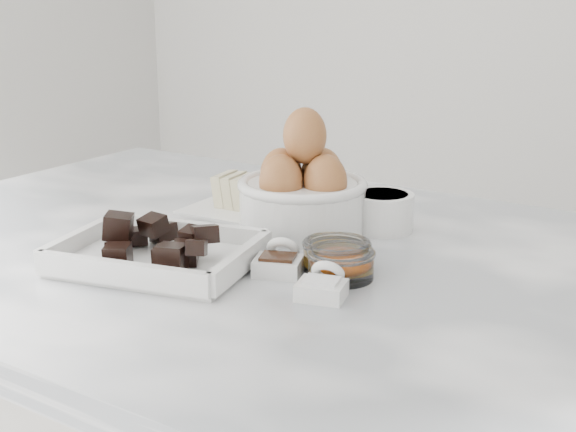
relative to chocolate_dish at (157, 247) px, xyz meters
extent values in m
cube|color=white|center=(0.07, 0.13, -0.04)|extent=(1.20, 0.80, 0.04)
cube|color=white|center=(0.00, 0.00, -0.02)|extent=(0.26, 0.21, 0.01)
cube|color=white|center=(-0.04, 0.24, -0.02)|extent=(0.14, 0.14, 0.01)
cube|color=white|center=(-0.04, 0.24, -0.01)|extent=(0.15, 0.15, 0.00)
cylinder|color=white|center=(0.16, 0.29, 0.00)|extent=(0.09, 0.09, 0.05)
cylinder|color=white|center=(0.16, 0.29, 0.02)|extent=(0.07, 0.07, 0.01)
cylinder|color=white|center=(0.07, 0.22, 0.01)|extent=(0.18, 0.18, 0.07)
torus|color=white|center=(0.07, 0.22, 0.04)|extent=(0.18, 0.18, 0.01)
ellipsoid|color=#9A6731|center=(0.10, 0.23, 0.05)|extent=(0.06, 0.06, 0.08)
ellipsoid|color=#9A6731|center=(0.03, 0.22, 0.05)|extent=(0.06, 0.06, 0.08)
ellipsoid|color=#9A6731|center=(0.07, 0.26, 0.05)|extent=(0.06, 0.06, 0.08)
ellipsoid|color=#9A6731|center=(0.06, 0.19, 0.05)|extent=(0.06, 0.06, 0.08)
ellipsoid|color=#9A6731|center=(0.07, 0.23, 0.11)|extent=(0.06, 0.06, 0.08)
cylinder|color=white|center=(0.19, 0.11, -0.01)|extent=(0.08, 0.08, 0.03)
torus|color=white|center=(0.19, 0.11, 0.01)|extent=(0.09, 0.09, 0.01)
cylinder|color=orange|center=(0.19, 0.11, -0.01)|extent=(0.06, 0.06, 0.01)
cylinder|color=white|center=(0.21, 0.09, -0.01)|extent=(0.08, 0.08, 0.03)
torus|color=white|center=(0.21, 0.09, 0.01)|extent=(0.08, 0.08, 0.01)
ellipsoid|color=#FF6107|center=(0.21, 0.09, -0.01)|extent=(0.05, 0.05, 0.02)
cube|color=white|center=(0.14, 0.06, -0.01)|extent=(0.07, 0.06, 0.02)
cube|color=black|center=(0.14, 0.06, 0.00)|extent=(0.05, 0.05, 0.00)
torus|color=white|center=(0.13, 0.08, 0.00)|extent=(0.05, 0.05, 0.04)
cube|color=white|center=(0.22, 0.02, -0.02)|extent=(0.06, 0.06, 0.02)
cube|color=white|center=(0.22, 0.02, 0.00)|extent=(0.04, 0.04, 0.00)
torus|color=white|center=(0.21, 0.05, 0.00)|extent=(0.05, 0.04, 0.04)
camera|label=1|loc=(0.64, -0.69, 0.31)|focal=50.00mm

